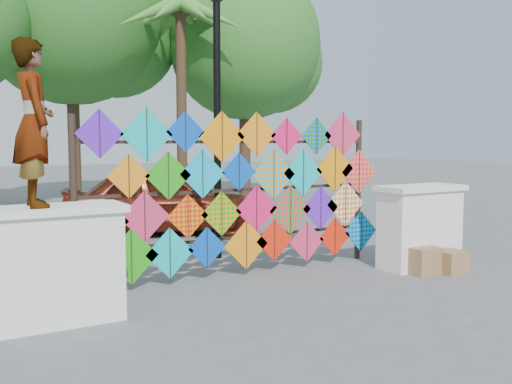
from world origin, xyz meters
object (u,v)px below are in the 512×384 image
Objects in this scene: kite_rack at (246,192)px; vendor_woman at (34,123)px; sedan at (162,201)px; lamppost at (217,96)px.

kite_rack is 2.84× the size of vendor_woman.
kite_rack reaches higher than sedan.
kite_rack is at bearing -97.62° from lamppost.
lamppost reaches higher than vendor_woman.
vendor_woman is at bearing 163.08° from sedan.
lamppost is (-0.11, -2.88, 1.99)m from sedan.
vendor_woman is 6.23m from sedan.
kite_rack is 1.96m from lamppost.
lamppost is (3.21, 2.20, 0.54)m from vendor_woman.
lamppost is (0.17, 1.28, 1.48)m from kite_rack.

